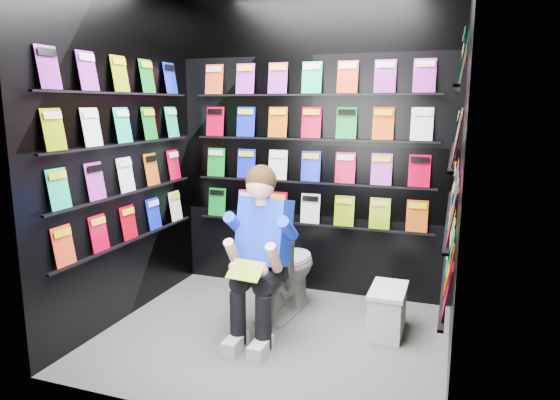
% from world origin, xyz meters
% --- Properties ---
extents(floor, '(2.40, 2.40, 0.00)m').
position_xyz_m(floor, '(0.00, 0.00, 0.00)').
color(floor, '#575755').
rests_on(floor, ground).
extents(wall_back, '(2.40, 0.04, 2.60)m').
position_xyz_m(wall_back, '(0.00, 1.00, 1.30)').
color(wall_back, black).
rests_on(wall_back, floor).
extents(wall_front, '(2.40, 0.04, 2.60)m').
position_xyz_m(wall_front, '(0.00, -1.00, 1.30)').
color(wall_front, black).
rests_on(wall_front, floor).
extents(wall_left, '(0.04, 2.00, 2.60)m').
position_xyz_m(wall_left, '(-1.20, 0.00, 1.30)').
color(wall_left, black).
rests_on(wall_left, floor).
extents(wall_right, '(0.04, 2.00, 2.60)m').
position_xyz_m(wall_right, '(1.20, 0.00, 1.30)').
color(wall_right, black).
rests_on(wall_right, floor).
extents(comics_back, '(2.10, 0.06, 1.37)m').
position_xyz_m(comics_back, '(0.00, 0.97, 1.31)').
color(comics_back, '#ED4100').
rests_on(comics_back, wall_back).
extents(comics_left, '(0.06, 1.70, 1.37)m').
position_xyz_m(comics_left, '(-1.17, 0.00, 1.31)').
color(comics_left, '#ED4100').
rests_on(comics_left, wall_left).
extents(comics_right, '(0.06, 1.70, 1.37)m').
position_xyz_m(comics_right, '(1.17, 0.00, 1.31)').
color(comics_right, '#ED4100').
rests_on(comics_right, wall_right).
extents(toilet, '(0.49, 0.79, 0.73)m').
position_xyz_m(toilet, '(-0.08, 0.46, 0.37)').
color(toilet, white).
rests_on(toilet, floor).
extents(longbox, '(0.23, 0.42, 0.31)m').
position_xyz_m(longbox, '(0.77, 0.35, 0.16)').
color(longbox, silver).
rests_on(longbox, floor).
extents(longbox_lid, '(0.25, 0.44, 0.03)m').
position_xyz_m(longbox_lid, '(0.77, 0.35, 0.33)').
color(longbox_lid, silver).
rests_on(longbox_lid, longbox).
extents(reader, '(0.56, 0.75, 1.30)m').
position_xyz_m(reader, '(-0.08, 0.08, 0.75)').
color(reader, '#1633F0').
rests_on(reader, toilet).
extents(held_comic, '(0.25, 0.16, 0.10)m').
position_xyz_m(held_comic, '(-0.08, -0.27, 0.58)').
color(held_comic, green).
rests_on(held_comic, reader).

